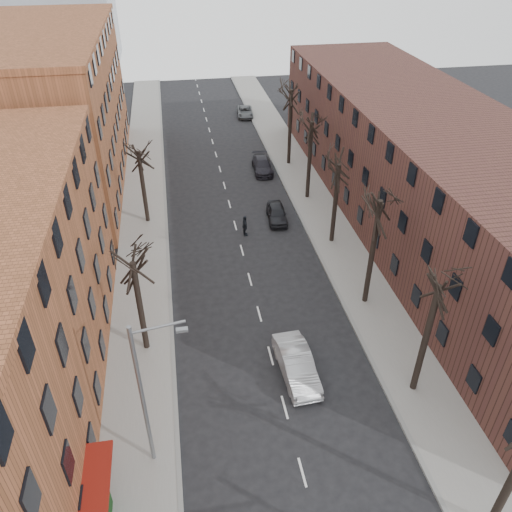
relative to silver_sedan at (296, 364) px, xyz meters
name	(u,v)px	position (x,y,z in m)	size (l,w,h in m)	color
sidewalk_left	(144,216)	(-9.19, 20.74, -0.75)	(4.00, 90.00, 0.15)	gray
sidewalk_right	(314,201)	(6.81, 20.74, -0.75)	(4.00, 90.00, 0.15)	gray
building_left_far	(50,114)	(-17.19, 29.74, 6.17)	(12.00, 28.00, 14.00)	brown
building_right	(426,170)	(14.81, 15.74, 4.17)	(12.00, 50.00, 10.00)	#492822
tree_right_b	(412,389)	(6.41, -2.26, -0.83)	(5.20, 5.20, 10.80)	black
tree_right_c	(364,302)	(6.41, 5.74, -0.83)	(5.20, 5.20, 11.60)	black
tree_right_d	(331,242)	(6.41, 13.74, -0.83)	(5.20, 5.20, 10.00)	black
tree_right_e	(307,198)	(6.41, 21.74, -0.83)	(5.20, 5.20, 10.80)	black
tree_right_f	(289,164)	(6.41, 29.74, -0.83)	(5.20, 5.20, 11.60)	black
tree_left_a	(147,348)	(-8.79, 3.74, -0.83)	(5.20, 5.20, 9.50)	black
tree_left_b	(148,222)	(-8.79, 19.74, -0.83)	(5.20, 5.20, 9.50)	black
streetlight	(145,392)	(-8.22, -4.26, 4.18)	(2.45, 0.22, 9.03)	slate
silver_sedan	(296,364)	(0.00, 0.00, 0.00)	(1.75, 5.03, 1.66)	#A7A9AE
parked_car_near	(277,213)	(2.61, 18.05, -0.14)	(1.63, 4.05, 1.38)	black
parked_car_mid	(262,165)	(3.22, 28.41, -0.14)	(1.94, 4.76, 1.38)	black
parked_car_far	(245,112)	(4.11, 46.11, -0.21)	(2.04, 4.42, 1.23)	#525559
pedestrian_crossing	(245,226)	(-0.59, 16.00, 0.10)	(1.09, 0.45, 1.86)	black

